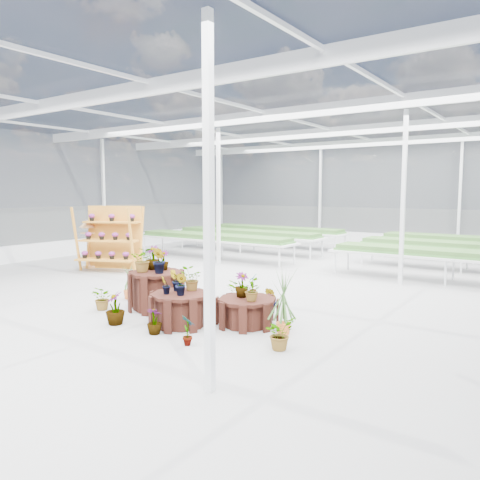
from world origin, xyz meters
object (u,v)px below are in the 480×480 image
Objects in this scene: plinth_tall at (157,290)px; plinth_low at (247,312)px; shelf_rack at (109,239)px; plinth_mid at (180,309)px; bird_table at (88,244)px.

plinth_tall is 2.21m from plinth_low.
plinth_tall is at bearing -53.76° from shelf_rack.
plinth_tall is 0.58× the size of shelf_rack.
bird_table reaches higher than plinth_mid.
plinth_low is 0.56× the size of shelf_rack.
bird_table is (-0.96, -0.06, -0.22)m from shelf_rack.
plinth_mid is 0.73× the size of bird_table.
plinth_mid is at bearing -26.57° from plinth_tall.
plinth_tall is 1.02× the size of plinth_mid.
bird_table is at bearing 155.64° from plinth_tall.
plinth_tall is at bearing 153.43° from plinth_mid.
plinth_mid is at bearing -145.01° from plinth_low.
plinth_mid is 1.02× the size of plinth_low.
plinth_tall reaches higher than plinth_mid.
bird_table is at bearing 162.74° from plinth_low.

